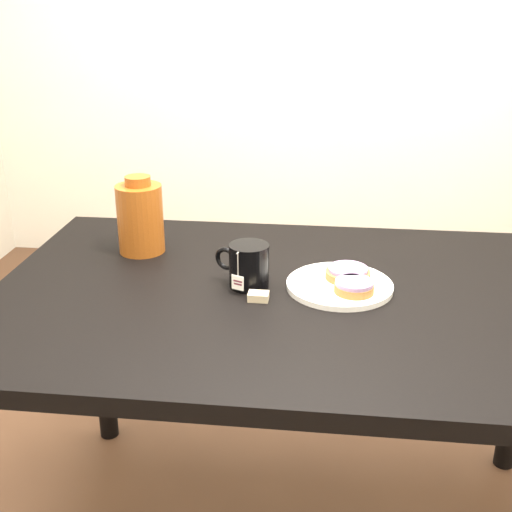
% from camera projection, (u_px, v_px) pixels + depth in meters
% --- Properties ---
extents(wall_back, '(3.50, 0.02, 2.70)m').
position_uv_depth(wall_back, '(325.00, 0.00, 3.06)').
color(wall_back, beige).
rests_on(wall_back, ground_plane).
extents(table, '(1.40, 0.90, 0.75)m').
position_uv_depth(table, '(299.00, 324.00, 1.48)').
color(table, black).
rests_on(table, ground_plane).
extents(plate, '(0.24, 0.24, 0.02)m').
position_uv_depth(plate, '(340.00, 285.00, 1.46)').
color(plate, white).
rests_on(plate, table).
extents(bagel_back, '(0.11, 0.11, 0.03)m').
position_uv_depth(bagel_back, '(348.00, 273.00, 1.48)').
color(bagel_back, brown).
rests_on(bagel_back, plate).
extents(bagel_front, '(0.11, 0.11, 0.03)m').
position_uv_depth(bagel_front, '(354.00, 287.00, 1.41)').
color(bagel_front, brown).
rests_on(bagel_front, plate).
extents(mug, '(0.14, 0.12, 0.10)m').
position_uv_depth(mug, '(248.00, 265.00, 1.46)').
color(mug, black).
rests_on(mug, table).
extents(teabag_pouch, '(0.05, 0.03, 0.02)m').
position_uv_depth(teabag_pouch, '(258.00, 296.00, 1.40)').
color(teabag_pouch, '#C6B793').
rests_on(teabag_pouch, table).
extents(bagel_package, '(0.14, 0.14, 0.20)m').
position_uv_depth(bagel_package, '(140.00, 217.00, 1.64)').
color(bagel_package, '#632B0D').
rests_on(bagel_package, table).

